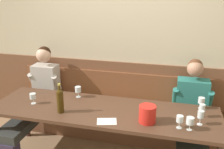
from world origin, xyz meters
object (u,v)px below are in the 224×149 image
at_px(wine_glass_by_bottle, 190,121).
at_px(wine_glass_near_bucket, 180,120).
at_px(person_right_seat, 192,118).
at_px(wine_glass_center_front, 201,115).
at_px(dining_table, 103,115).
at_px(wall_bench, 116,118).
at_px(ice_bucket, 147,114).
at_px(wine_glass_mid_right, 78,90).
at_px(wine_glass_center_rear, 201,101).
at_px(wine_glass_right_end, 33,96).
at_px(wine_glass_left_end, 202,108).
at_px(person_left_seat, 36,97).
at_px(wine_bottle_green_tall, 60,100).

distance_m(wine_glass_by_bottle, wine_glass_near_bucket, 0.10).
relative_size(person_right_seat, wine_glass_center_front, 7.95).
bearing_deg(wine_glass_by_bottle, dining_table, 166.98).
xyz_separation_m(wall_bench, wine_glass_by_bottle, (0.98, -0.89, 0.56)).
relative_size(ice_bucket, wine_glass_mid_right, 1.31).
height_order(wine_glass_center_rear, wine_glass_center_front, wine_glass_center_front).
height_order(wall_bench, person_right_seat, person_right_seat).
bearing_deg(wine_glass_mid_right, wine_glass_center_front, -13.41).
height_order(wall_bench, wine_glass_right_end, wall_bench).
height_order(wine_glass_by_bottle, wine_glass_left_end, wine_glass_left_end).
bearing_deg(wine_glass_center_rear, wine_glass_by_bottle, -104.92).
relative_size(wine_glass_by_bottle, wine_glass_near_bucket, 1.00).
relative_size(person_left_seat, person_right_seat, 1.04).
height_order(wine_bottle_green_tall, wine_glass_left_end, wine_bottle_green_tall).
bearing_deg(wine_glass_mid_right, wine_glass_near_bucket, -20.52).
height_order(wine_bottle_green_tall, wine_glass_right_end, wine_bottle_green_tall).
height_order(person_right_seat, wine_glass_right_end, person_right_seat).
distance_m(wine_bottle_green_tall, wine_glass_center_front, 1.54).
xyz_separation_m(wine_glass_near_bucket, wine_glass_center_front, (0.21, 0.12, 0.01)).
bearing_deg(dining_table, wine_bottle_green_tall, -157.61).
height_order(person_left_seat, wine_bottle_green_tall, person_left_seat).
xyz_separation_m(dining_table, wine_glass_center_rear, (1.12, 0.31, 0.17)).
height_order(wine_glass_right_end, wine_glass_center_front, wine_glass_center_front).
xyz_separation_m(wine_glass_by_bottle, wine_glass_center_front, (0.11, 0.14, 0.01)).
relative_size(ice_bucket, wine_glass_near_bucket, 1.37).
bearing_deg(ice_bucket, person_right_seat, 44.49).
relative_size(person_left_seat, wine_glass_center_front, 8.24).
bearing_deg(wine_bottle_green_tall, wine_glass_near_bucket, -1.21).
distance_m(ice_bucket, wine_glass_by_bottle, 0.44).
bearing_deg(wine_glass_near_bucket, ice_bucket, 172.91).
xyz_separation_m(person_right_seat, ice_bucket, (-0.49, -0.49, 0.23)).
bearing_deg(person_left_seat, wine_glass_center_front, -11.20).
height_order(wine_glass_by_bottle, wine_glass_center_rear, same).
bearing_deg(wall_bench, wine_glass_mid_right, -136.03).
bearing_deg(wine_glass_mid_right, wall_bench, 43.97).
xyz_separation_m(person_right_seat, wine_bottle_green_tall, (-1.49, -0.50, 0.29)).
distance_m(wall_bench, person_right_seat, 1.14).
xyz_separation_m(wine_glass_by_bottle, wine_glass_near_bucket, (-0.10, 0.01, 0.00)).
xyz_separation_m(person_right_seat, wine_glass_center_rear, (0.08, 0.00, 0.23)).
bearing_deg(person_right_seat, wall_bench, 161.05).
bearing_deg(wine_bottle_green_tall, wine_glass_right_end, 163.10).
distance_m(wine_bottle_green_tall, wine_glass_mid_right, 0.46).
bearing_deg(wine_glass_right_end, wine_bottle_green_tall, -16.90).
height_order(ice_bucket, wine_bottle_green_tall, wine_bottle_green_tall).
xyz_separation_m(wall_bench, person_left_seat, (-1.08, -0.33, 0.37)).
xyz_separation_m(wine_glass_right_end, wine_glass_near_bucket, (1.75, -0.16, 0.00)).
bearing_deg(wine_glass_center_front, dining_table, 175.30).
distance_m(person_left_seat, ice_bucket, 1.71).
xyz_separation_m(wine_bottle_green_tall, wine_glass_by_bottle, (1.43, -0.04, -0.06)).
bearing_deg(ice_bucket, wine_glass_left_end, 24.41).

